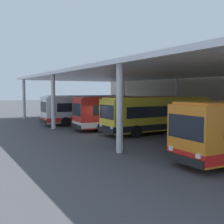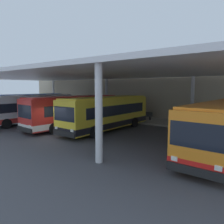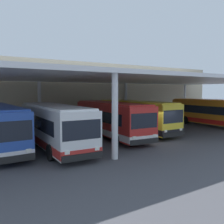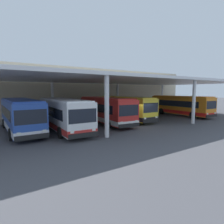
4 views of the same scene
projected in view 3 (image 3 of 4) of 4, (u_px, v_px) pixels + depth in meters
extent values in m
plane|color=#47474C|center=(160.00, 141.00, 20.54)|extent=(200.00, 200.00, 0.00)
cube|color=#A39E93|center=(94.00, 124.00, 30.40)|extent=(42.00, 4.50, 0.18)
cube|color=#C1B293|center=(82.00, 92.00, 32.80)|extent=(48.00, 1.60, 8.00)
cube|color=silver|center=(123.00, 79.00, 24.69)|extent=(40.00, 17.00, 0.30)
cylinder|color=silver|center=(115.00, 117.00, 14.91)|extent=(0.40, 0.40, 5.25)
cylinder|color=silver|center=(40.00, 104.00, 28.35)|extent=(0.40, 0.40, 5.25)
cylinder|color=silver|center=(126.00, 102.00, 34.96)|extent=(0.40, 0.40, 5.25)
cylinder|color=silver|center=(185.00, 100.00, 41.56)|extent=(0.40, 0.40, 5.25)
cube|color=black|center=(10.00, 131.00, 13.00)|extent=(2.30, 0.15, 1.10)
cube|color=black|center=(12.00, 159.00, 13.06)|extent=(2.45, 0.19, 0.36)
cube|color=yellow|center=(10.00, 116.00, 12.96)|extent=(1.75, 0.14, 0.28)
cube|color=white|center=(29.00, 151.00, 13.53)|extent=(0.28, 0.08, 0.20)
cylinder|color=black|center=(26.00, 150.00, 15.41)|extent=(0.29, 1.00, 1.00)
cylinder|color=black|center=(7.00, 135.00, 20.48)|extent=(0.29, 1.00, 1.00)
cube|color=white|center=(54.00, 125.00, 17.95)|extent=(2.86, 10.48, 2.70)
cube|color=red|center=(54.00, 138.00, 18.04)|extent=(2.88, 10.50, 0.50)
cube|color=black|center=(53.00, 121.00, 18.06)|extent=(2.83, 8.61, 0.90)
cube|color=black|center=(82.00, 130.00, 13.50)|extent=(2.30, 0.20, 1.10)
cube|color=black|center=(83.00, 157.00, 13.56)|extent=(2.45, 0.24, 0.36)
cube|color=white|center=(53.00, 106.00, 17.83)|extent=(2.64, 10.06, 0.12)
cube|color=yellow|center=(81.00, 115.00, 13.46)|extent=(1.75, 0.18, 0.28)
cube|color=white|center=(67.00, 153.00, 13.08)|extent=(0.28, 0.09, 0.20)
cube|color=white|center=(97.00, 149.00, 13.99)|extent=(0.28, 0.09, 0.20)
cylinder|color=black|center=(50.00, 153.00, 14.67)|extent=(0.31, 1.01, 1.00)
cylinder|color=black|center=(88.00, 148.00, 15.91)|extent=(0.31, 1.01, 1.00)
cylinder|color=black|center=(29.00, 136.00, 19.89)|extent=(0.31, 1.01, 1.00)
cylinder|color=black|center=(58.00, 134.00, 21.13)|extent=(0.31, 1.01, 1.00)
cube|color=red|center=(111.00, 118.00, 22.19)|extent=(3.26, 10.56, 2.70)
cube|color=white|center=(111.00, 129.00, 22.27)|extent=(3.28, 10.58, 0.50)
cube|color=black|center=(110.00, 115.00, 22.29)|extent=(3.16, 8.69, 0.90)
cube|color=black|center=(144.00, 121.00, 17.64)|extent=(2.30, 0.29, 1.10)
cube|color=black|center=(145.00, 141.00, 17.69)|extent=(2.46, 0.34, 0.36)
cube|color=red|center=(111.00, 103.00, 22.06)|extent=(3.03, 10.13, 0.12)
cube|color=yellow|center=(144.00, 109.00, 17.59)|extent=(1.75, 0.25, 0.28)
cube|color=white|center=(134.00, 138.00, 17.24)|extent=(0.29, 0.10, 0.20)
cube|color=white|center=(154.00, 136.00, 18.09)|extent=(0.29, 0.10, 0.20)
cylinder|color=black|center=(116.00, 139.00, 18.88)|extent=(0.35, 1.02, 1.00)
cylinder|color=black|center=(142.00, 136.00, 20.04)|extent=(0.35, 1.02, 1.00)
cylinder|color=black|center=(86.00, 128.00, 24.22)|extent=(0.35, 1.02, 1.00)
cylinder|color=black|center=(108.00, 127.00, 25.38)|extent=(0.35, 1.02, 1.00)
cube|color=yellow|center=(135.00, 115.00, 24.86)|extent=(2.56, 10.42, 2.70)
cube|color=black|center=(135.00, 125.00, 24.95)|extent=(2.58, 10.44, 0.50)
cube|color=black|center=(135.00, 112.00, 24.96)|extent=(2.59, 8.54, 0.90)
cube|color=black|center=(173.00, 117.00, 20.49)|extent=(2.30, 0.13, 1.10)
cube|color=black|center=(173.00, 134.00, 20.54)|extent=(2.45, 0.17, 0.36)
cube|color=yellow|center=(136.00, 102.00, 24.74)|extent=(2.36, 10.00, 0.12)
cube|color=yellow|center=(173.00, 107.00, 20.44)|extent=(1.75, 0.13, 0.28)
cube|color=white|center=(166.00, 131.00, 20.04)|extent=(0.28, 0.08, 0.20)
cube|color=white|center=(181.00, 129.00, 21.00)|extent=(0.28, 0.08, 0.20)
cylinder|color=black|center=(147.00, 133.00, 21.60)|extent=(0.29, 1.00, 1.00)
cylinder|color=black|center=(167.00, 130.00, 22.90)|extent=(0.29, 1.00, 1.00)
cylinder|color=black|center=(110.00, 125.00, 26.73)|extent=(0.29, 1.00, 1.00)
cylinder|color=black|center=(129.00, 123.00, 28.03)|extent=(0.29, 1.00, 1.00)
cube|color=orange|center=(211.00, 112.00, 29.09)|extent=(2.94, 10.50, 2.70)
cube|color=red|center=(211.00, 120.00, 29.18)|extent=(2.96, 10.52, 0.50)
cube|color=black|center=(210.00, 109.00, 29.19)|extent=(2.90, 8.63, 0.90)
cube|color=orange|center=(212.00, 100.00, 28.97)|extent=(2.72, 10.07, 0.12)
cylinder|color=black|center=(185.00, 120.00, 31.05)|extent=(0.32, 1.01, 1.00)
cylinder|color=black|center=(199.00, 119.00, 32.27)|extent=(0.32, 1.01, 1.00)
cube|color=#4C515B|center=(102.00, 119.00, 30.98)|extent=(1.80, 0.44, 0.08)
cube|color=#4C515B|center=(101.00, 117.00, 31.13)|extent=(1.80, 0.06, 0.44)
cube|color=#2D2D33|center=(97.00, 121.00, 30.63)|extent=(0.10, 0.36, 0.45)
cube|color=#2D2D33|center=(106.00, 120.00, 31.38)|extent=(0.10, 0.36, 0.45)
cylinder|color=#236638|center=(76.00, 121.00, 29.07)|extent=(0.48, 0.48, 0.90)
cylinder|color=black|center=(76.00, 117.00, 29.03)|extent=(0.52, 0.52, 0.08)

